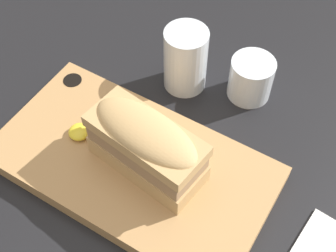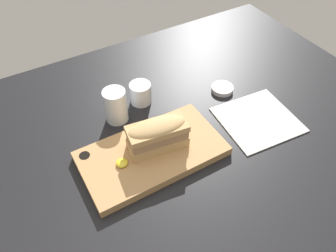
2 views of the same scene
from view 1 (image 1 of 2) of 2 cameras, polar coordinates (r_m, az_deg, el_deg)
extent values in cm
cube|color=black|center=(66.13, -6.40, -4.12)|extent=(163.01, 106.59, 2.00)
cube|color=tan|center=(62.78, -4.29, -4.83)|extent=(36.78, 19.82, 2.44)
cylinder|color=black|center=(72.08, -11.50, 5.19)|extent=(2.77, 2.77, 1.22)
cube|color=tan|center=(60.12, -2.50, -3.89)|extent=(15.89, 8.57, 2.93)
cube|color=#9E7A56|center=(57.82, -2.60, -2.41)|extent=(15.25, 8.22, 2.59)
cube|color=tan|center=(56.04, -2.68, -1.15)|extent=(15.89, 8.57, 1.76)
ellipsoid|color=tan|center=(55.45, -2.71, -0.71)|extent=(15.57, 8.39, 2.64)
ellipsoid|color=yellow|center=(64.62, -10.75, -0.69)|extent=(2.96, 2.96, 1.18)
cylinder|color=silver|center=(69.56, 2.14, 8.12)|extent=(6.48, 6.48, 10.19)
cylinder|color=silver|center=(71.43, 2.08, 6.65)|extent=(5.70, 5.70, 4.58)
cylinder|color=silver|center=(70.49, 10.07, 5.74)|extent=(6.53, 6.53, 6.48)
cylinder|color=#5B141E|center=(71.06, 9.98, 5.31)|extent=(5.87, 5.87, 4.49)
camera|label=2|loc=(0.52, -99.46, 12.49)|focal=35.00mm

